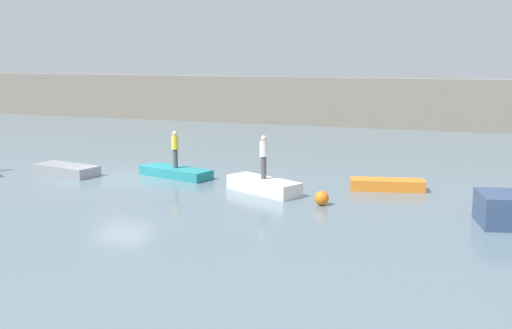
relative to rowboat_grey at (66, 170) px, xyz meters
name	(u,v)px	position (x,y,z in m)	size (l,w,h in m)	color
ground_plane	(122,179)	(2.91, -0.07, -0.23)	(120.00, 120.00, 0.00)	slate
embankment_wall	(280,100)	(2.91, 22.96, 1.59)	(80.00, 1.20, 3.64)	gray
rowboat_grey	(66,170)	(0.00, 0.00, 0.00)	(3.05, 1.27, 0.45)	gray
rowboat_teal	(176,172)	(4.87, 1.23, -0.02)	(3.49, 1.13, 0.41)	teal
rowboat_white	(264,186)	(9.58, -0.42, 0.05)	(3.27, 1.08, 0.55)	white
rowboat_orange	(387,185)	(14.12, 1.66, -0.01)	(2.92, 0.91, 0.44)	orange
person_yellow_shirt	(175,147)	(4.87, 1.23, 1.10)	(0.32, 0.32, 1.65)	#4C4C56
person_white_shirt	(264,155)	(9.58, -0.42, 1.28)	(0.32, 0.32, 1.72)	#4C4C56
mooring_buoy	(322,198)	(12.24, -1.69, 0.04)	(0.53, 0.53, 0.53)	orange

